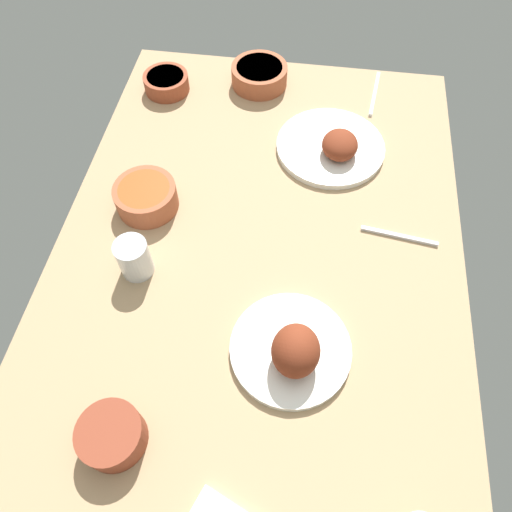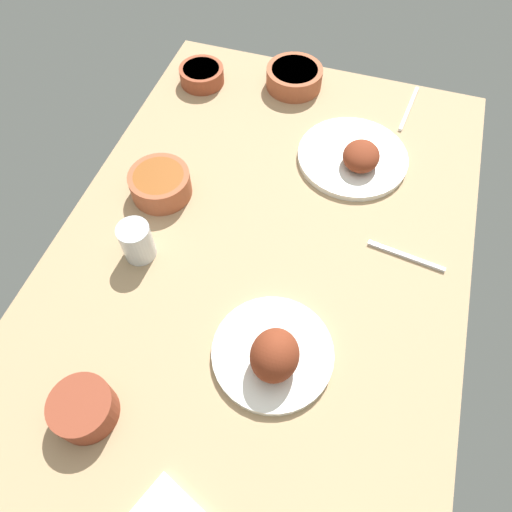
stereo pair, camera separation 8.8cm
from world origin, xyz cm
name	(u,v)px [view 1 (the left image)]	position (x,y,z in cm)	size (l,w,h in cm)	color
dining_table	(256,266)	(0.00, 0.00, 2.00)	(140.00, 90.00, 4.00)	tan
plate_far_side	(333,146)	(35.26, -14.56, 5.81)	(27.39, 27.39, 7.07)	white
plate_center_main	(293,350)	(-20.43, -9.89, 7.34)	(23.47, 23.47, 10.73)	white
bowl_soup	(146,196)	(11.63, 27.17, 7.30)	(14.28, 14.28, 6.08)	#A35133
bowl_pasta	(166,82)	(52.87, 32.77, 6.55)	(12.41, 12.41, 4.63)	brown
bowl_cream	(112,435)	(-39.98, 19.02, 7.39)	(11.21, 11.21, 6.27)	brown
bowl_potatoes	(259,75)	(59.16, 7.50, 7.01)	(15.61, 15.61, 5.54)	#A35133
water_tumbler	(134,258)	(-5.67, 24.71, 8.53)	(6.92, 6.92, 9.06)	silver
fork_loose	(399,236)	(10.80, -30.91, 4.40)	(17.16, 0.90, 0.80)	silver
spoon_loose	(375,93)	(58.98, -25.07, 4.40)	(18.47, 0.90, 0.80)	silver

